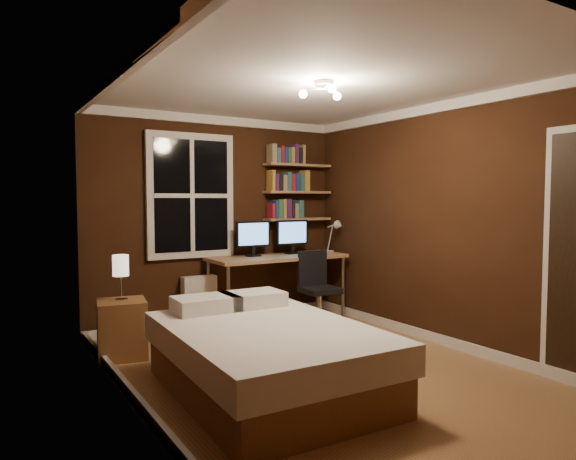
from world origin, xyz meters
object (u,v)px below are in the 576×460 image
monitor_left (253,239)px  bedside_lamp (121,278)px  nightstand (122,329)px  radiator (199,302)px  desk (278,260)px  monitor_right (292,237)px  office_chair (318,299)px  bed (266,357)px  desk_lamp (334,236)px

monitor_left → bedside_lamp: bearing=-161.9°
nightstand → radiator: 1.28m
desk → monitor_right: size_ratio=3.82×
radiator → monitor_right: (1.20, -0.15, 0.73)m
monitor_left → desk: bearing=-16.2°
desk → office_chair: office_chair is taller
office_chair → radiator: bearing=154.2°
nightstand → office_chair: office_chair is taller
bedside_lamp → bed: bearing=-63.7°
radiator → monitor_right: bearing=-6.9°
radiator → office_chair: 1.41m
monitor_right → bed: bearing=-126.8°
desk → radiator: bearing=166.1°
monitor_right → desk_lamp: bearing=-16.0°
desk → monitor_left: (-0.30, 0.09, 0.27)m
bedside_lamp → office_chair: (2.29, 0.00, -0.44)m
desk_lamp → office_chair: size_ratio=0.49×
monitor_left → bed: bearing=-115.4°
monitor_right → office_chair: monitor_right is taller
desk → office_chair: bearing=-58.9°
monitor_left → desk_lamp: desk_lamp is taller
bed → desk: bearing=59.1°
bed → radiator: bed is taller
nightstand → bedside_lamp: bearing=0.0°
monitor_left → office_chair: monitor_left is taller
radiator → office_chair: bearing=-29.8°
bed → radiator: size_ratio=3.28×
desk → monitor_right: monitor_right is taller
bedside_lamp → desk: 2.06m
bedside_lamp → desk: (2.01, 0.47, -0.01)m
nightstand → monitor_left: monitor_left is taller
nightstand → bedside_lamp: size_ratio=1.26×
monitor_left → desk_lamp: size_ratio=1.02×
monitor_left → monitor_right: bearing=0.0°
radiator → desk: desk is taller
bed → bedside_lamp: 1.74m
bedside_lamp → radiator: (1.07, 0.70, -0.46)m
desk_lamp → desk: bearing=175.1°
bedside_lamp → office_chair: 2.33m
bed → monitor_right: monitor_right is taller
desk → desk_lamp: 0.86m
desk → monitor_right: 0.39m
office_chair → desk: bearing=125.1°
radiator → desk: bearing=-13.9°
desk → monitor_right: bearing=18.0°
desk → desk_lamp: bearing=-4.9°
monitor_left → radiator: bearing=167.2°
bedside_lamp → monitor_right: (2.27, 0.56, 0.26)m
desk → desk_lamp: size_ratio=3.91×
nightstand → bedside_lamp: 0.49m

